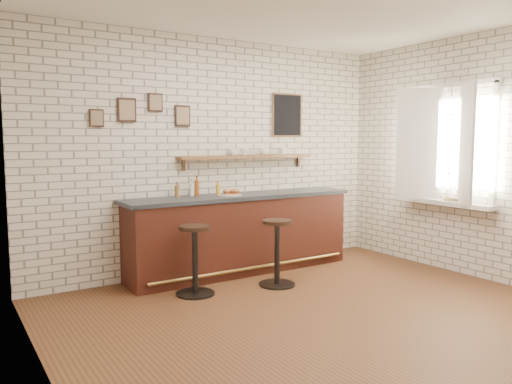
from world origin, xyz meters
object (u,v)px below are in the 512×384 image
(bar_stool_left, at_px, (195,258))
(shelf_cup_a, at_px, (233,152))
(ciabatta_sandwich, at_px, (231,192))
(bitters_bottle_brown, at_px, (177,191))
(bar_stool_right, at_px, (277,250))
(shelf_cup_b, at_px, (244,152))
(book_upper, at_px, (452,199))
(bar_counter, at_px, (241,233))
(shelf_cup_d, at_px, (283,151))
(sandwich_plate, at_px, (230,195))
(book_lower, at_px, (451,200))
(bitters_bottle_amber, at_px, (197,188))
(bitters_bottle_white, at_px, (192,189))
(shelf_cup_c, at_px, (264,152))
(condiment_bottle_yellow, at_px, (218,189))

(bar_stool_left, height_order, shelf_cup_a, shelf_cup_a)
(ciabatta_sandwich, relative_size, bitters_bottle_brown, 1.30)
(bitters_bottle_brown, xyz_separation_m, bar_stool_right, (0.85, -0.92, -0.67))
(shelf_cup_b, xyz_separation_m, book_upper, (2.03, -1.72, -0.59))
(bar_counter, distance_m, shelf_cup_d, 1.33)
(sandwich_plate, xyz_separation_m, shelf_cup_b, (0.34, 0.23, 0.53))
(bar_counter, bearing_deg, sandwich_plate, -171.34)
(shelf_cup_d, distance_m, book_lower, 2.29)
(ciabatta_sandwich, height_order, book_upper, ciabatta_sandwich)
(bitters_bottle_amber, bearing_deg, shelf_cup_b, 3.25)
(bar_stool_right, xyz_separation_m, shelf_cup_d, (0.76, 0.96, 1.13))
(bar_counter, bearing_deg, ciabatta_sandwich, -170.82)
(bar_counter, bearing_deg, bitters_bottle_white, 165.56)
(ciabatta_sandwich, height_order, shelf_cup_c, shelf_cup_c)
(shelf_cup_b, bearing_deg, bar_stool_left, 172.38)
(sandwich_plate, bearing_deg, book_upper, -32.19)
(bitters_bottle_amber, xyz_separation_m, bar_stool_left, (-0.38, -0.72, -0.70))
(bitters_bottle_brown, height_order, shelf_cup_d, shelf_cup_d)
(bitters_bottle_white, bearing_deg, shelf_cup_d, 1.65)
(shelf_cup_a, bearing_deg, shelf_cup_d, -34.89)
(ciabatta_sandwich, xyz_separation_m, bitters_bottle_amber, (-0.39, 0.19, 0.05))
(bar_counter, relative_size, condiment_bottle_yellow, 18.15)
(bitters_bottle_white, bearing_deg, condiment_bottle_yellow, 0.00)
(sandwich_plate, relative_size, book_lower, 1.21)
(bar_stool_right, height_order, shelf_cup_a, shelf_cup_a)
(shelf_cup_a, bearing_deg, book_lower, -72.57)
(book_lower, bearing_deg, book_upper, -94.14)
(bitters_bottle_amber, xyz_separation_m, book_upper, (2.75, -1.68, -0.15))
(book_lower, bearing_deg, shelf_cup_d, 125.44)
(bar_counter, height_order, ciabatta_sandwich, ciabatta_sandwich)
(bar_stool_left, relative_size, shelf_cup_d, 7.40)
(bar_stool_right, distance_m, shelf_cup_b, 1.49)
(sandwich_plate, bearing_deg, shelf_cup_b, 33.44)
(bitters_bottle_brown, distance_m, book_upper, 3.46)
(ciabatta_sandwich, relative_size, bar_stool_left, 0.31)
(bitters_bottle_white, height_order, bar_stool_left, bitters_bottle_white)
(bitters_bottle_amber, xyz_separation_m, shelf_cup_d, (1.35, 0.04, 0.44))
(bar_stool_left, distance_m, shelf_cup_d, 2.20)
(ciabatta_sandwich, relative_size, bitters_bottle_white, 1.16)
(shelf_cup_b, relative_size, book_lower, 0.44)
(bar_stool_left, height_order, book_lower, book_lower)
(bitters_bottle_amber, bearing_deg, book_lower, -31.08)
(bar_stool_left, bearing_deg, book_lower, -16.74)
(bar_counter, xyz_separation_m, shelf_cup_d, (0.80, 0.20, 1.04))
(bitters_bottle_white, bearing_deg, shelf_cup_b, 2.96)
(ciabatta_sandwich, bearing_deg, sandwich_plate, 180.00)
(bar_counter, height_order, shelf_cup_d, shelf_cup_d)
(sandwich_plate, distance_m, bitters_bottle_brown, 0.68)
(ciabatta_sandwich, relative_size, shelf_cup_a, 2.16)
(shelf_cup_b, height_order, shelf_cup_c, shelf_cup_b)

